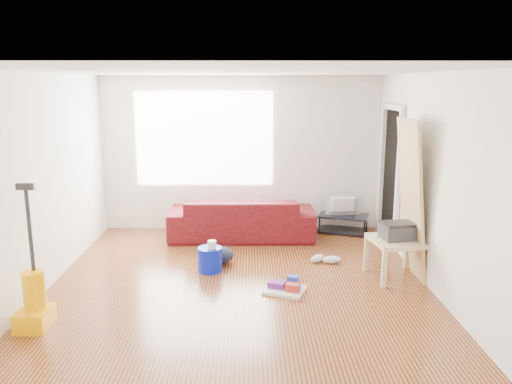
{
  "coord_description": "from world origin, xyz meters",
  "views": [
    {
      "loc": [
        0.13,
        -5.56,
        2.36
      ],
      "look_at": [
        0.21,
        0.6,
        1.03
      ],
      "focal_mm": 35.0,
      "sensor_mm": 36.0,
      "label": 1
    }
  ],
  "objects_px": {
    "cleaning_tray": "(286,287)",
    "vacuum": "(34,301)",
    "sofa": "(242,238)",
    "tv_stand": "(343,223)",
    "side_table": "(397,245)",
    "backpack": "(217,264)",
    "bucket": "(210,271)"
  },
  "relations": [
    {
      "from": "backpack",
      "to": "side_table",
      "type": "bearing_deg",
      "value": -16.72
    },
    {
      "from": "backpack",
      "to": "sofa",
      "type": "bearing_deg",
      "value": 70.71
    },
    {
      "from": "side_table",
      "to": "cleaning_tray",
      "type": "bearing_deg",
      "value": -163.54
    },
    {
      "from": "bucket",
      "to": "cleaning_tray",
      "type": "height_order",
      "value": "cleaning_tray"
    },
    {
      "from": "vacuum",
      "to": "tv_stand",
      "type": "bearing_deg",
      "value": 41.91
    },
    {
      "from": "tv_stand",
      "to": "sofa",
      "type": "bearing_deg",
      "value": -152.34
    },
    {
      "from": "sofa",
      "to": "tv_stand",
      "type": "height_order",
      "value": "sofa"
    },
    {
      "from": "tv_stand",
      "to": "backpack",
      "type": "xyz_separation_m",
      "value": [
        -1.96,
        -1.43,
        -0.15
      ]
    },
    {
      "from": "side_table",
      "to": "vacuum",
      "type": "distance_m",
      "value": 4.15
    },
    {
      "from": "sofa",
      "to": "bucket",
      "type": "distance_m",
      "value": 1.48
    },
    {
      "from": "backpack",
      "to": "vacuum",
      "type": "relative_size",
      "value": 0.3
    },
    {
      "from": "cleaning_tray",
      "to": "vacuum",
      "type": "distance_m",
      "value": 2.69
    },
    {
      "from": "sofa",
      "to": "cleaning_tray",
      "type": "xyz_separation_m",
      "value": [
        0.54,
        -2.08,
        0.05
      ]
    },
    {
      "from": "side_table",
      "to": "cleaning_tray",
      "type": "height_order",
      "value": "side_table"
    },
    {
      "from": "tv_stand",
      "to": "backpack",
      "type": "bearing_deg",
      "value": -125.51
    },
    {
      "from": "tv_stand",
      "to": "vacuum",
      "type": "relative_size",
      "value": 0.6
    },
    {
      "from": "cleaning_tray",
      "to": "backpack",
      "type": "distance_m",
      "value": 1.25
    },
    {
      "from": "backpack",
      "to": "vacuum",
      "type": "distance_m",
      "value": 2.45
    },
    {
      "from": "side_table",
      "to": "bucket",
      "type": "height_order",
      "value": "side_table"
    },
    {
      "from": "side_table",
      "to": "backpack",
      "type": "xyz_separation_m",
      "value": [
        -2.26,
        0.5,
        -0.42
      ]
    },
    {
      "from": "vacuum",
      "to": "cleaning_tray",
      "type": "bearing_deg",
      "value": 18.97
    },
    {
      "from": "sofa",
      "to": "side_table",
      "type": "bearing_deg",
      "value": 139.4
    },
    {
      "from": "tv_stand",
      "to": "cleaning_tray",
      "type": "height_order",
      "value": "tv_stand"
    },
    {
      "from": "sofa",
      "to": "cleaning_tray",
      "type": "distance_m",
      "value": 2.15
    },
    {
      "from": "sofa",
      "to": "cleaning_tray",
      "type": "relative_size",
      "value": 4.14
    },
    {
      "from": "cleaning_tray",
      "to": "vacuum",
      "type": "bearing_deg",
      "value": -161.83
    },
    {
      "from": "sofa",
      "to": "vacuum",
      "type": "xyz_separation_m",
      "value": [
        -2.01,
        -2.92,
        0.27
      ]
    },
    {
      "from": "side_table",
      "to": "bucket",
      "type": "distance_m",
      "value": 2.38
    },
    {
      "from": "cleaning_tray",
      "to": "vacuum",
      "type": "height_order",
      "value": "vacuum"
    },
    {
      "from": "side_table",
      "to": "backpack",
      "type": "height_order",
      "value": "side_table"
    },
    {
      "from": "side_table",
      "to": "vacuum",
      "type": "bearing_deg",
      "value": -162.43
    },
    {
      "from": "bucket",
      "to": "cleaning_tray",
      "type": "relative_size",
      "value": 0.58
    }
  ]
}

